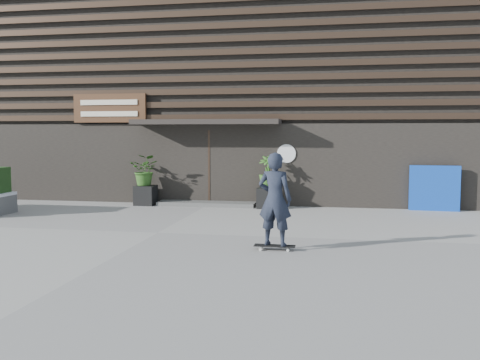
% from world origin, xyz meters
% --- Properties ---
extents(ground, '(80.00, 80.00, 0.00)m').
position_xyz_m(ground, '(0.00, 0.00, 0.00)').
color(ground, gray).
rests_on(ground, ground).
extents(entrance_step, '(3.00, 0.80, 0.12)m').
position_xyz_m(entrance_step, '(0.00, 4.60, 0.06)').
color(entrance_step, '#4B4B49').
rests_on(entrance_step, ground).
extents(planter_pot_left, '(0.60, 0.60, 0.60)m').
position_xyz_m(planter_pot_left, '(-1.90, 4.40, 0.30)').
color(planter_pot_left, black).
rests_on(planter_pot_left, ground).
extents(bamboo_left, '(0.86, 0.75, 0.96)m').
position_xyz_m(bamboo_left, '(-1.90, 4.40, 1.08)').
color(bamboo_left, '#2D591E').
rests_on(bamboo_left, planter_pot_left).
extents(planter_pot_right, '(0.60, 0.60, 0.60)m').
position_xyz_m(planter_pot_right, '(1.90, 4.40, 0.30)').
color(planter_pot_right, black).
rests_on(planter_pot_right, ground).
extents(bamboo_right, '(0.54, 0.54, 0.96)m').
position_xyz_m(bamboo_right, '(1.90, 4.40, 1.08)').
color(bamboo_right, '#2D591E').
rests_on(bamboo_right, planter_pot_right).
extents(blue_tarp, '(1.39, 0.22, 1.30)m').
position_xyz_m(blue_tarp, '(6.65, 4.70, 0.65)').
color(blue_tarp, '#0C37A4').
rests_on(blue_tarp, ground).
extents(building, '(18.00, 11.00, 8.00)m').
position_xyz_m(building, '(-0.00, 9.96, 3.99)').
color(building, black).
rests_on(building, ground).
extents(skateboarder, '(0.78, 0.53, 1.86)m').
position_xyz_m(skateboarder, '(2.78, -1.31, 0.97)').
color(skateboarder, black).
rests_on(skateboarder, ground).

